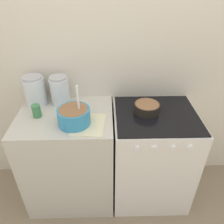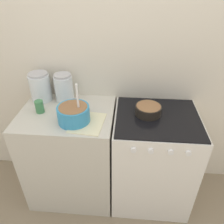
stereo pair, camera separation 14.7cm
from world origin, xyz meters
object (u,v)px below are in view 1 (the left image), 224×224
(stove, at_px, (151,156))
(mixing_bowl, at_px, (74,115))
(tin_can, at_px, (37,111))
(storage_jar_left, at_px, (35,92))
(storage_jar_middle, at_px, (60,92))
(baking_pan, at_px, (147,108))

(stove, relative_size, mixing_bowl, 2.96)
(mixing_bowl, distance_m, tin_can, 0.31)
(mixing_bowl, height_order, storage_jar_left, mixing_bowl)
(mixing_bowl, xyz_separation_m, storage_jar_left, (-0.35, 0.30, 0.03))
(mixing_bowl, height_order, storage_jar_middle, mixing_bowl)
(mixing_bowl, relative_size, storage_jar_left, 1.26)
(stove, height_order, storage_jar_middle, storage_jar_middle)
(baking_pan, bearing_deg, tin_can, -177.14)
(mixing_bowl, bearing_deg, storage_jar_middle, 116.16)
(storage_jar_left, relative_size, storage_jar_middle, 1.02)
(mixing_bowl, bearing_deg, stove, 10.16)
(stove, relative_size, storage_jar_left, 3.73)
(stove, relative_size, storage_jar_middle, 3.78)
(storage_jar_left, distance_m, tin_can, 0.21)
(storage_jar_middle, xyz_separation_m, tin_can, (-0.15, -0.20, -0.05))
(storage_jar_left, bearing_deg, storage_jar_middle, 0.00)
(stove, xyz_separation_m, storage_jar_middle, (-0.77, 0.19, 0.56))
(stove, bearing_deg, storage_jar_left, 169.17)
(baking_pan, bearing_deg, storage_jar_middle, 167.43)
(mixing_bowl, relative_size, storage_jar_middle, 1.28)
(stove, distance_m, mixing_bowl, 0.82)
(baking_pan, distance_m, tin_can, 0.85)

